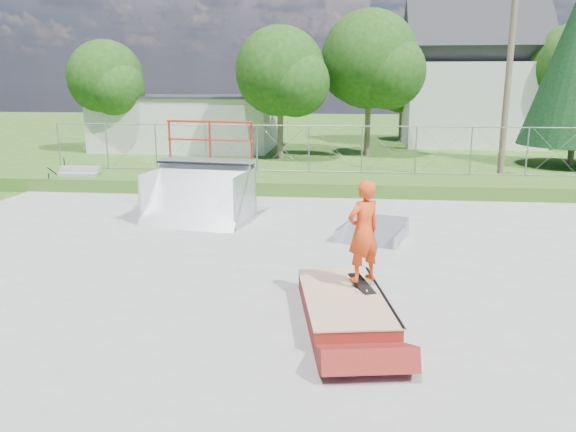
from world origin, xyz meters
name	(u,v)px	position (x,y,z in m)	size (l,w,h in m)	color
ground	(272,277)	(0.00, 0.00, 0.00)	(120.00, 120.00, 0.00)	#2F5518
concrete_pad	(272,276)	(0.00, 0.00, 0.02)	(20.00, 16.00, 0.04)	gray
grass_berm	(307,183)	(0.00, 9.50, 0.25)	(24.00, 3.00, 0.50)	#2F5518
grind_box	(344,306)	(1.48, -1.90, 0.21)	(1.78, 2.94, 0.41)	maroon
quarter_pipe	(197,174)	(-2.71, 4.39, 1.39)	(2.77, 2.35, 2.77)	#B0B3B8
flat_bank_ramp	(372,231)	(2.14, 2.98, 0.23)	(1.51, 1.61, 0.46)	#B0B3B8
skateboard	(362,284)	(1.78, -1.46, 0.45)	(0.22, 0.80, 0.02)	black
skater	(363,235)	(1.78, -1.46, 1.34)	(0.64, 0.42, 1.76)	#EA4416
concrete_stairs	(76,179)	(-8.50, 8.70, 0.40)	(1.50, 1.60, 0.80)	gray
chain_link_fence	(309,149)	(0.00, 10.50, 1.40)	(20.00, 0.06, 1.80)	gray
utility_building_flat	(188,123)	(-8.00, 22.00, 1.50)	(10.00, 6.00, 3.00)	#B8B8B3
gable_house	(471,83)	(9.00, 26.00, 3.84)	(8.40, 6.08, 8.94)	#B8B8B3
utility_pole	(508,79)	(7.50, 12.00, 4.00)	(0.24, 0.24, 8.00)	brown
tree_left_near	(285,75)	(-1.75, 17.83, 4.24)	(4.76, 4.48, 6.65)	brown
tree_center	(375,63)	(2.78, 19.81, 4.85)	(5.44, 5.12, 7.60)	brown
tree_left_far	(109,81)	(-11.77, 19.85, 3.94)	(4.42, 4.16, 6.18)	brown
tree_right_far	(575,70)	(14.27, 23.82, 4.54)	(5.10, 4.80, 7.12)	brown
tree_back_mid	(406,86)	(5.21, 27.86, 3.63)	(4.08, 3.84, 5.70)	brown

